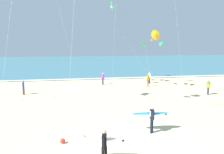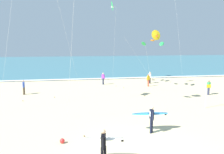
{
  "view_description": "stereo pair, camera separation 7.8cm",
  "coord_description": "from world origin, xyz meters",
  "px_view_note": "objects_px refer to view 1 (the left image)",
  "views": [
    {
      "loc": [
        -3.4,
        -11.22,
        5.54
      ],
      "look_at": [
        -0.23,
        7.13,
        2.79
      ],
      "focal_mm": 37.52,
      "sensor_mm": 36.0,
      "label": 1
    },
    {
      "loc": [
        -3.32,
        -11.24,
        5.54
      ],
      "look_at": [
        -0.23,
        7.13,
        2.79
      ],
      "focal_mm": 37.52,
      "sensor_mm": 36.0,
      "label": 2
    }
  ],
  "objects_px": {
    "kite_delta_golden_distant": "(156,35)",
    "bystander_white_top": "(149,77)",
    "bystander_green_top": "(208,87)",
    "surfer_lead": "(151,115)",
    "bystander_blue_top": "(23,87)",
    "lifeguard_flag": "(206,93)",
    "bystander_purple_top": "(103,79)",
    "kite_delta_emerald_high": "(112,6)",
    "beach_ball": "(63,141)",
    "bystander_yellow_top": "(148,80)",
    "kite_arc_amber_far": "(152,43)",
    "surfer_trailing": "(105,142)"
  },
  "relations": [
    {
      "from": "bystander_green_top",
      "to": "kite_delta_golden_distant",
      "type": "bearing_deg",
      "value": 119.45
    },
    {
      "from": "bystander_blue_top",
      "to": "bystander_yellow_top",
      "type": "bearing_deg",
      "value": 9.1
    },
    {
      "from": "kite_delta_emerald_high",
      "to": "bystander_purple_top",
      "type": "xyz_separation_m",
      "value": [
        -1.61,
        -1.99,
        -9.63
      ]
    },
    {
      "from": "kite_delta_golden_distant",
      "to": "bystander_green_top",
      "type": "xyz_separation_m",
      "value": [
        3.66,
        -6.48,
        -5.67
      ]
    },
    {
      "from": "bystander_green_top",
      "to": "bystander_purple_top",
      "type": "distance_m",
      "value": 13.05
    },
    {
      "from": "beach_ball",
      "to": "kite_arc_amber_far",
      "type": "bearing_deg",
      "value": 54.67
    },
    {
      "from": "surfer_trailing",
      "to": "bystander_white_top",
      "type": "xyz_separation_m",
      "value": [
        9.04,
        20.24,
        -0.23
      ]
    },
    {
      "from": "bystander_purple_top",
      "to": "beach_ball",
      "type": "relative_size",
      "value": 5.68
    },
    {
      "from": "kite_delta_golden_distant",
      "to": "bystander_white_top",
      "type": "relative_size",
      "value": 4.51
    },
    {
      "from": "kite_delta_emerald_high",
      "to": "kite_delta_golden_distant",
      "type": "relative_size",
      "value": 1.55
    },
    {
      "from": "kite_arc_amber_far",
      "to": "bystander_white_top",
      "type": "distance_m",
      "value": 5.92
    },
    {
      "from": "kite_delta_emerald_high",
      "to": "bystander_yellow_top",
      "type": "height_order",
      "value": "kite_delta_emerald_high"
    },
    {
      "from": "bystander_purple_top",
      "to": "bystander_white_top",
      "type": "distance_m",
      "value": 6.43
    },
    {
      "from": "bystander_green_top",
      "to": "surfer_lead",
      "type": "bearing_deg",
      "value": -136.59
    },
    {
      "from": "kite_delta_emerald_high",
      "to": "bystander_yellow_top",
      "type": "xyz_separation_m",
      "value": [
        3.88,
        -4.25,
        -9.63
      ]
    },
    {
      "from": "bystander_green_top",
      "to": "bystander_blue_top",
      "type": "bearing_deg",
      "value": 170.17
    },
    {
      "from": "kite_delta_emerald_high",
      "to": "beach_ball",
      "type": "distance_m",
      "value": 23.19
    },
    {
      "from": "bystander_white_top",
      "to": "beach_ball",
      "type": "xyz_separation_m",
      "value": [
        -11.03,
        -17.69,
        -0.67
      ]
    },
    {
      "from": "kite_arc_amber_far",
      "to": "beach_ball",
      "type": "relative_size",
      "value": 21.06
    },
    {
      "from": "kite_delta_emerald_high",
      "to": "bystander_blue_top",
      "type": "xyz_separation_m",
      "value": [
        -10.79,
        -6.6,
        -9.63
      ]
    },
    {
      "from": "bystander_green_top",
      "to": "bystander_white_top",
      "type": "xyz_separation_m",
      "value": [
        -3.89,
        7.85,
        0.0
      ]
    },
    {
      "from": "lifeguard_flag",
      "to": "beach_ball",
      "type": "height_order",
      "value": "lifeguard_flag"
    },
    {
      "from": "bystander_purple_top",
      "to": "bystander_white_top",
      "type": "relative_size",
      "value": 1.0
    },
    {
      "from": "bystander_blue_top",
      "to": "bystander_white_top",
      "type": "distance_m",
      "value": 16.22
    },
    {
      "from": "surfer_trailing",
      "to": "bystander_white_top",
      "type": "height_order",
      "value": "surfer_trailing"
    },
    {
      "from": "lifeguard_flag",
      "to": "bystander_yellow_top",
      "type": "bearing_deg",
      "value": 99.15
    },
    {
      "from": "kite_arc_amber_far",
      "to": "bystander_blue_top",
      "type": "height_order",
      "value": "kite_arc_amber_far"
    },
    {
      "from": "kite_delta_golden_distant",
      "to": "bystander_blue_top",
      "type": "height_order",
      "value": "kite_delta_golden_distant"
    },
    {
      "from": "lifeguard_flag",
      "to": "surfer_trailing",
      "type": "bearing_deg",
      "value": -141.8
    },
    {
      "from": "bystander_yellow_top",
      "to": "bystander_white_top",
      "type": "bearing_deg",
      "value": 66.32
    },
    {
      "from": "bystander_green_top",
      "to": "beach_ball",
      "type": "distance_m",
      "value": 17.89
    },
    {
      "from": "bystander_white_top",
      "to": "surfer_trailing",
      "type": "bearing_deg",
      "value": -114.06
    },
    {
      "from": "lifeguard_flag",
      "to": "beach_ball",
      "type": "bearing_deg",
      "value": -156.37
    },
    {
      "from": "bystander_green_top",
      "to": "lifeguard_flag",
      "type": "distance_m",
      "value": 5.66
    },
    {
      "from": "kite_delta_golden_distant",
      "to": "bystander_blue_top",
      "type": "distance_m",
      "value": 17.09
    },
    {
      "from": "kite_arc_amber_far",
      "to": "kite_delta_emerald_high",
      "type": "distance_m",
      "value": 8.39
    },
    {
      "from": "kite_delta_golden_distant",
      "to": "beach_ball",
      "type": "height_order",
      "value": "kite_delta_golden_distant"
    },
    {
      "from": "bystander_purple_top",
      "to": "kite_delta_golden_distant",
      "type": "bearing_deg",
      "value": -12.81
    },
    {
      "from": "lifeguard_flag",
      "to": "bystander_white_top",
      "type": "bearing_deg",
      "value": 93.42
    },
    {
      "from": "kite_delta_emerald_high",
      "to": "bystander_purple_top",
      "type": "distance_m",
      "value": 9.97
    },
    {
      "from": "beach_ball",
      "to": "bystander_purple_top",
      "type": "bearing_deg",
      "value": 75.52
    },
    {
      "from": "surfer_lead",
      "to": "bystander_green_top",
      "type": "bearing_deg",
      "value": 43.41
    },
    {
      "from": "surfer_lead",
      "to": "bystander_white_top",
      "type": "relative_size",
      "value": 1.53
    },
    {
      "from": "lifeguard_flag",
      "to": "kite_delta_emerald_high",
      "type": "bearing_deg",
      "value": 110.75
    },
    {
      "from": "bystander_white_top",
      "to": "bystander_green_top",
      "type": "bearing_deg",
      "value": -63.63
    },
    {
      "from": "bystander_blue_top",
      "to": "lifeguard_flag",
      "type": "distance_m",
      "value": 18.23
    },
    {
      "from": "surfer_lead",
      "to": "bystander_green_top",
      "type": "distance_m",
      "value": 13.11
    },
    {
      "from": "lifeguard_flag",
      "to": "bystander_blue_top",
      "type": "bearing_deg",
      "value": 153.73
    },
    {
      "from": "kite_delta_golden_distant",
      "to": "bystander_white_top",
      "type": "xyz_separation_m",
      "value": [
        -0.23,
        1.37,
        -5.67
      ]
    },
    {
      "from": "bystander_purple_top",
      "to": "bystander_blue_top",
      "type": "xyz_separation_m",
      "value": [
        -9.17,
        -4.62,
        0.0
      ]
    }
  ]
}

